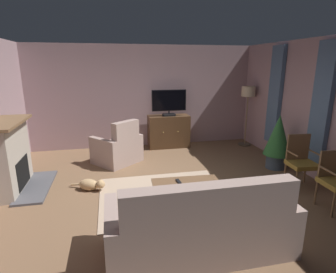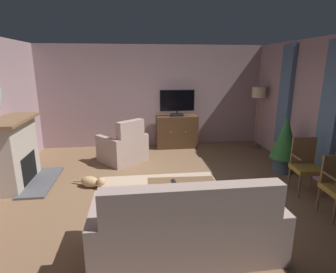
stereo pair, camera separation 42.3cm
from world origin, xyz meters
name	(u,v)px [view 2 (the right image)]	position (x,y,z in m)	size (l,w,h in m)	color
ground_plane	(165,190)	(0.00, 0.00, -0.02)	(6.65, 6.46, 0.04)	brown
wall_back	(153,96)	(0.00, 2.98, 1.37)	(6.65, 0.10, 2.74)	gray
wall_right_with_window	(330,112)	(3.08, 0.00, 1.37)	(0.10, 6.46, 2.74)	#A6858B
curtain_panel_near	(330,106)	(2.97, -0.13, 1.51)	(0.10, 0.44, 2.30)	slate
curtain_panel_far	(285,97)	(2.97, 1.37, 1.51)	(0.10, 0.44, 2.30)	slate
rug_central	(162,195)	(-0.08, -0.23, 0.01)	(2.24, 1.87, 0.01)	tan
fireplace	(16,154)	(-2.75, 0.60, 0.61)	(0.90, 1.41, 1.28)	#4C4C51
tv_cabinet	(177,132)	(0.62, 2.63, 0.42)	(1.11, 0.52, 0.88)	#352315
television	(177,102)	(0.62, 2.58, 1.25)	(0.93, 0.20, 0.70)	black
coffee_table	(182,186)	(0.18, -0.71, 0.38)	(1.10, 0.57, 0.43)	brown
tv_remote	(174,182)	(0.06, -0.66, 0.44)	(0.17, 0.05, 0.02)	black
sofa_floral	(187,230)	(0.05, -1.78, 0.34)	(2.23, 0.93, 1.03)	#A3897F
armchair_angled_to_table	(124,148)	(-0.80, 1.64, 0.33)	(1.25, 1.23, 1.02)	#A3897F
side_chair_beside_plant	(306,164)	(2.48, -0.37, 0.52)	(0.52, 0.48, 0.98)	olive
potted_plant_on_hearth_side	(285,142)	(2.59, 0.55, 0.67)	(0.57, 0.57, 1.20)	#3D4C5B
cat	(92,182)	(-1.35, 0.27, 0.11)	(0.64, 0.39, 0.23)	tan
floor_lamp	(259,99)	(2.77, 2.31, 1.33)	(0.37, 0.37, 1.66)	#4C4233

